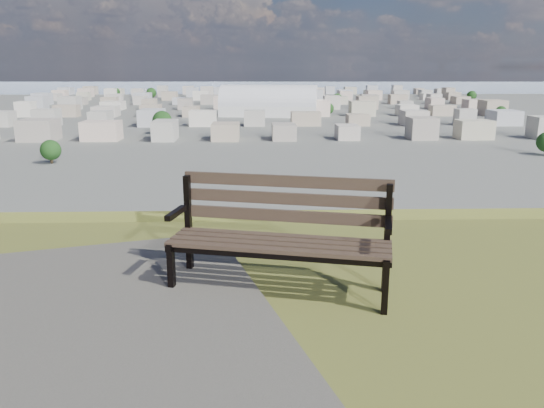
{
  "coord_description": "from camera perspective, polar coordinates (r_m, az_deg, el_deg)",
  "views": [
    {
      "loc": [
        -0.99,
        -2.62,
        26.94
      ],
      "look_at": [
        -0.81,
        3.72,
        25.3
      ],
      "focal_mm": 35.0,
      "sensor_mm": 36.0,
      "label": 1
    }
  ],
  "objects": [
    {
      "name": "arena",
      "position": [
        304.54,
        -0.34,
        10.46
      ],
      "size": [
        56.59,
        30.26,
        22.75
      ],
      "rotation": [
        0.0,
        0.0,
        -0.14
      ],
      "color": "silver",
      "rests_on": "ground"
    },
    {
      "name": "park_bench",
      "position": [
        4.66,
        1.01,
        -2.68
      ],
      "size": [
        2.0,
        1.04,
        1.0
      ],
      "rotation": [
        0.0,
        0.0,
        -0.23
      ],
      "color": "#3D3223",
      "rests_on": "hilltop_mesa"
    },
    {
      "name": "city_trees",
      "position": [
        323.38,
        -6.31,
        10.51
      ],
      "size": [
        406.52,
        387.2,
        9.98
      ],
      "color": "#312618",
      "rests_on": "ground"
    },
    {
      "name": "far_hills",
      "position": [
        1406.82,
        -4.28,
        14.42
      ],
      "size": [
        2050.0,
        340.0,
        60.0
      ],
      "color": "#8E9AB0",
      "rests_on": "ground"
    },
    {
      "name": "gravel_patch",
      "position": [
        4.19,
        -19.53,
        -13.43
      ],
      "size": [
        3.88,
        4.71,
        0.08
      ],
      "primitive_type": "cube",
      "rotation": [
        0.0,
        0.0,
        0.28
      ],
      "color": "#605B53",
      "rests_on": "hilltop_mesa"
    },
    {
      "name": "city_blocks",
      "position": [
        397.75,
        -1.59,
        11.13
      ],
      "size": [
        395.0,
        361.0,
        7.0
      ],
      "color": "beige",
      "rests_on": "ground"
    },
    {
      "name": "bay_water",
      "position": [
        903.02,
        -1.68,
        12.8
      ],
      "size": [
        2400.0,
        700.0,
        0.12
      ],
      "primitive_type": "cube",
      "color": "#8293A5",
      "rests_on": "ground"
    }
  ]
}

